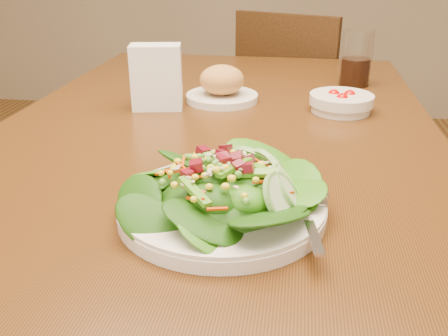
% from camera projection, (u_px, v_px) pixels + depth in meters
% --- Properties ---
extents(dining_table, '(0.90, 1.40, 0.75)m').
position_uv_depth(dining_table, '(217.00, 168.00, 1.08)').
color(dining_table, '#4D2B0E').
rests_on(dining_table, ground_plane).
extents(chair_far, '(0.53, 0.53, 0.88)m').
position_uv_depth(chair_far, '(294.00, 119.00, 1.97)').
color(chair_far, '#422711').
rests_on(chair_far, ground_plane).
extents(salad_plate, '(0.29, 0.28, 0.08)m').
position_uv_depth(salad_plate, '(229.00, 195.00, 0.67)').
color(salad_plate, white).
rests_on(salad_plate, dining_table).
extents(bread_plate, '(0.17, 0.17, 0.09)m').
position_uv_depth(bread_plate, '(222.00, 87.00, 1.17)').
color(bread_plate, white).
rests_on(bread_plate, dining_table).
extents(tomato_bowl, '(0.14, 0.14, 0.05)m').
position_uv_depth(tomato_bowl, '(341.00, 102.00, 1.10)').
color(tomato_bowl, white).
rests_on(tomato_bowl, dining_table).
extents(drinking_glass, '(0.08, 0.08, 0.14)m').
position_uv_depth(drinking_glass, '(356.00, 62.00, 1.30)').
color(drinking_glass, silver).
rests_on(drinking_glass, dining_table).
extents(napkin_holder, '(0.12, 0.08, 0.14)m').
position_uv_depth(napkin_holder, '(156.00, 75.00, 1.10)').
color(napkin_holder, white).
rests_on(napkin_holder, dining_table).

